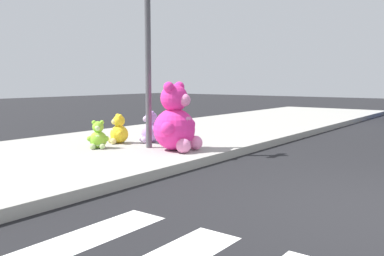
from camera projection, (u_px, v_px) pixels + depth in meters
sidewalk at (79, 155)px, 7.47m from camera, size 28.00×4.40×0.15m
sign_pole at (148, 56)px, 7.58m from camera, size 0.56×0.11×3.20m
plush_pink_large at (176, 123)px, 7.43m from camera, size 0.95×0.85×1.23m
plush_yellow at (118, 131)px, 8.30m from camera, size 0.42×0.42×0.59m
plush_lime at (98, 137)px, 7.67m from camera, size 0.37×0.37×0.52m
plush_lavender at (150, 130)px, 8.41m from camera, size 0.47×0.45×0.65m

